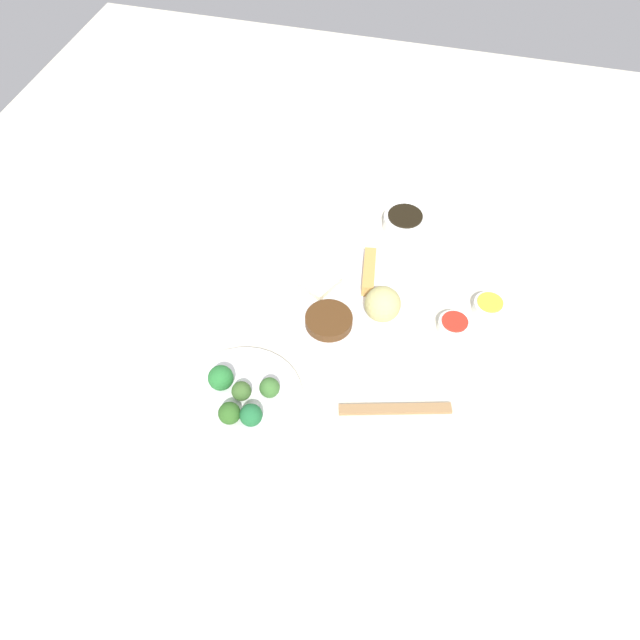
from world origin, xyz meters
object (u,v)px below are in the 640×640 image
(main_plate, at_px, (349,302))
(soy_sauce_bowl, at_px, (404,223))
(sauce_ramekin_sweet_and_sour, at_px, (454,326))
(chopsticks_pair, at_px, (395,409))
(sauce_ramekin_hot_mustard, at_px, (489,307))
(broccoli_plate, at_px, (242,399))

(main_plate, xyz_separation_m, soy_sauce_bowl, (-0.25, 0.07, 0.01))
(sauce_ramekin_sweet_and_sour, relative_size, chopsticks_pair, 0.31)
(chopsticks_pair, bearing_deg, sauce_ramekin_hot_mustard, 152.74)
(sauce_ramekin_hot_mustard, bearing_deg, main_plate, -79.26)
(broccoli_plate, relative_size, soy_sauce_bowl, 2.36)
(soy_sauce_bowl, height_order, sauce_ramekin_hot_mustard, soy_sauce_bowl)
(main_plate, distance_m, sauce_ramekin_hot_mustard, 0.29)
(soy_sauce_bowl, height_order, sauce_ramekin_sweet_and_sour, soy_sauce_bowl)
(soy_sauce_bowl, bearing_deg, broccoli_plate, -21.91)
(main_plate, distance_m, broccoli_plate, 0.31)
(main_plate, distance_m, chopsticks_pair, 0.27)
(main_plate, bearing_deg, sauce_ramekin_hot_mustard, 100.74)
(broccoli_plate, distance_m, chopsticks_pair, 0.29)
(broccoli_plate, height_order, sauce_ramekin_hot_mustard, sauce_ramekin_hot_mustard)
(sauce_ramekin_sweet_and_sour, distance_m, chopsticks_pair, 0.23)
(broccoli_plate, xyz_separation_m, sauce_ramekin_sweet_and_sour, (-0.27, 0.36, 0.01))
(main_plate, relative_size, broccoli_plate, 1.30)
(chopsticks_pair, bearing_deg, sauce_ramekin_sweet_and_sour, 159.26)
(main_plate, bearing_deg, chopsticks_pair, 31.59)
(broccoli_plate, relative_size, sauce_ramekin_sweet_and_sour, 3.55)
(soy_sauce_bowl, relative_size, sauce_ramekin_hot_mustard, 1.50)
(sauce_ramekin_sweet_and_sour, bearing_deg, main_plate, -93.66)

